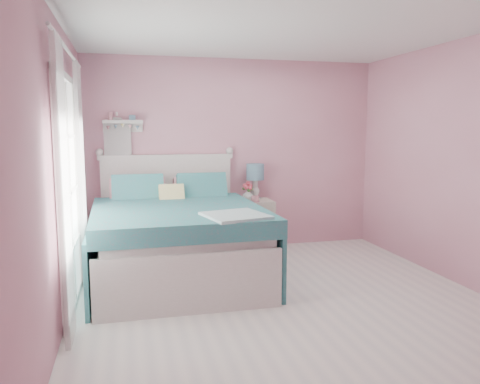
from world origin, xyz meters
name	(u,v)px	position (x,y,z in m)	size (l,w,h in m)	color
floor	(287,304)	(0.00, 0.00, 0.00)	(4.50, 4.50, 0.00)	white
room_shell	(290,137)	(0.00, 0.00, 1.58)	(4.50, 4.50, 4.50)	#C37B8E
bed	(177,239)	(-0.93, 1.11, 0.43)	(1.83, 2.30, 1.32)	silver
nightstand	(254,225)	(0.21, 1.99, 0.35)	(0.49, 0.48, 0.70)	beige
table_lamp	(255,175)	(0.26, 2.09, 1.04)	(0.24, 0.24, 0.48)	white
vase	(248,195)	(0.13, 1.99, 0.78)	(0.15, 0.15, 0.16)	white
teacup	(255,199)	(0.19, 1.84, 0.74)	(0.10, 0.10, 0.08)	pink
roses	(248,186)	(0.13, 1.98, 0.90)	(0.14, 0.11, 0.12)	#D2475A
wall_shelf	(123,123)	(-1.48, 2.19, 1.73)	(0.50, 0.15, 0.25)	silver
hanging_dress	(118,149)	(-1.55, 2.18, 1.40)	(0.34, 0.03, 0.72)	white
french_door	(69,194)	(-1.97, 0.40, 1.07)	(0.04, 1.32, 2.16)	silver
curtain_near	(64,193)	(-1.92, -0.34, 1.18)	(0.04, 0.40, 2.32)	white
curtain_far	(81,175)	(-1.92, 1.14, 1.18)	(0.04, 0.40, 2.32)	white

